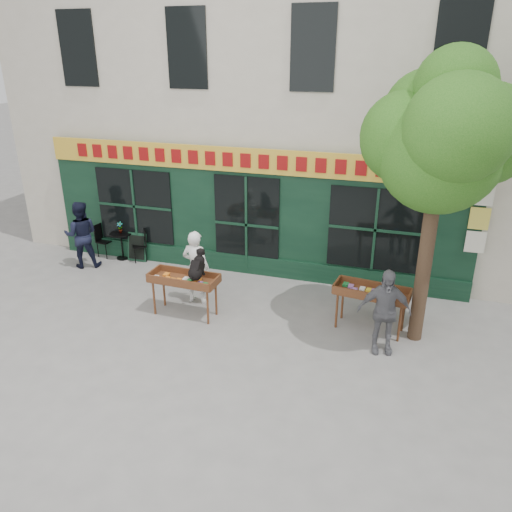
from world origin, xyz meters
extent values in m
plane|color=slate|center=(0.00, 0.00, 0.00)|extent=(80.00, 80.00, 0.00)
cube|color=beige|center=(0.00, 6.00, 5.00)|extent=(14.00, 7.00, 10.00)
cube|color=black|center=(0.00, 2.42, 1.60)|extent=(11.00, 0.16, 3.20)
cube|color=gold|center=(0.00, 2.30, 3.00)|extent=(11.00, 0.06, 0.60)
cube|color=maroon|center=(0.00, 2.26, 3.00)|extent=(9.60, 0.03, 0.34)
cube|color=black|center=(0.00, 2.32, 0.25)|extent=(11.00, 0.10, 0.50)
cube|color=black|center=(0.00, 2.32, 1.35)|extent=(1.70, 0.05, 2.50)
cube|color=black|center=(-3.20, 2.32, 1.55)|extent=(2.20, 0.05, 2.00)
cube|color=black|center=(3.20, 2.32, 1.55)|extent=(2.20, 0.05, 2.00)
cube|color=silver|center=(5.40, 2.30, 1.50)|extent=(0.42, 0.02, 0.50)
cube|color=#E5D14C|center=(5.40, 2.30, 2.05)|extent=(0.42, 0.02, 0.50)
cube|color=silver|center=(5.40, 2.30, 2.60)|extent=(0.42, 0.02, 0.50)
cylinder|color=#382619|center=(4.30, 0.30, 1.80)|extent=(0.28, 0.28, 3.60)
sphere|color=#1A5212|center=(4.30, 0.30, 3.80)|extent=(2.20, 2.20, 2.20)
sphere|color=#1A5212|center=(5.00, 0.60, 4.10)|extent=(1.80, 1.80, 1.80)
sphere|color=#1A5212|center=(3.70, 0.50, 4.00)|extent=(1.70, 1.70, 1.70)
sphere|color=#1A5212|center=(4.50, -0.30, 4.30)|extent=(1.80, 1.80, 1.80)
sphere|color=#1A5212|center=(4.00, 0.90, 4.40)|extent=(1.60, 1.60, 1.60)
sphere|color=#1A5212|center=(4.40, 0.40, 4.90)|extent=(1.40, 1.40, 1.40)
cylinder|color=brown|center=(-1.25, -0.42, 0.40)|extent=(0.05, 0.05, 0.80)
cylinder|color=brown|center=(0.05, -0.46, 0.40)|extent=(0.05, 0.05, 0.80)
cylinder|color=brown|center=(-1.24, 0.02, 0.40)|extent=(0.05, 0.05, 0.80)
cylinder|color=brown|center=(0.06, -0.02, 0.40)|extent=(0.05, 0.05, 0.80)
cube|color=brown|center=(-0.60, -0.22, 0.82)|extent=(1.52, 0.63, 0.05)
cube|color=brown|center=(-0.61, -0.51, 0.90)|extent=(1.50, 0.09, 0.18)
cube|color=brown|center=(-0.59, 0.07, 0.90)|extent=(1.50, 0.09, 0.18)
cube|color=brown|center=(-0.60, -0.22, 0.88)|extent=(1.31, 0.45, 0.06)
imported|color=white|center=(-0.60, 0.43, 0.88)|extent=(0.65, 0.44, 1.75)
cylinder|color=brown|center=(2.69, 0.22, 0.40)|extent=(0.05, 0.05, 0.80)
cylinder|color=brown|center=(3.98, 0.05, 0.40)|extent=(0.05, 0.05, 0.80)
cylinder|color=brown|center=(2.75, 0.66, 0.40)|extent=(0.05, 0.05, 0.80)
cylinder|color=brown|center=(4.04, 0.49, 0.40)|extent=(0.05, 0.05, 0.80)
cube|color=brown|center=(3.36, 0.36, 0.82)|extent=(1.56, 0.77, 0.05)
cube|color=brown|center=(3.33, 0.07, 0.90)|extent=(1.49, 0.24, 0.18)
cube|color=brown|center=(3.40, 0.64, 0.90)|extent=(1.49, 0.24, 0.18)
cube|color=brown|center=(3.36, 0.36, 0.88)|extent=(1.34, 0.57, 0.06)
imported|color=slate|center=(3.66, -0.39, 0.87)|extent=(1.08, 0.63, 1.73)
cylinder|color=black|center=(-3.66, 2.20, 0.02)|extent=(0.36, 0.36, 0.03)
cylinder|color=black|center=(-3.66, 2.20, 0.38)|extent=(0.04, 0.04, 0.72)
cylinder|color=black|center=(-3.66, 2.20, 0.75)|extent=(0.60, 0.60, 0.03)
cube|color=black|center=(-4.21, 2.20, 0.45)|extent=(0.41, 0.41, 0.03)
cube|color=black|center=(-4.38, 2.22, 0.70)|extent=(0.08, 0.36, 0.50)
cylinder|color=black|center=(-4.09, 2.03, 0.22)|extent=(0.02, 0.02, 0.44)
cylinder|color=black|center=(-4.04, 2.33, 0.22)|extent=(0.02, 0.02, 0.44)
cylinder|color=black|center=(-4.38, 2.07, 0.22)|extent=(0.02, 0.02, 0.44)
cylinder|color=black|center=(-4.34, 2.37, 0.22)|extent=(0.02, 0.02, 0.44)
cube|color=black|center=(-3.11, 2.20, 0.45)|extent=(0.50, 0.50, 0.03)
cube|color=black|center=(-2.98, 2.30, 0.70)|extent=(0.24, 0.31, 0.50)
cylinder|color=black|center=(-3.32, 2.23, 0.22)|extent=(0.02, 0.02, 0.44)
cylinder|color=black|center=(-3.14, 1.99, 0.22)|extent=(0.02, 0.02, 0.44)
cylinder|color=black|center=(-3.08, 2.41, 0.22)|extent=(0.02, 0.02, 0.44)
cylinder|color=black|center=(-2.90, 2.17, 0.22)|extent=(0.02, 0.02, 0.44)
imported|color=gray|center=(-3.66, 2.20, 0.93)|extent=(0.18, 0.14, 0.32)
imported|color=black|center=(-4.36, 1.42, 0.91)|extent=(1.10, 1.01, 1.82)
cube|color=black|center=(-3.18, 2.20, 0.40)|extent=(0.56, 0.20, 0.79)
cube|color=black|center=(-3.18, 2.18, 0.40)|extent=(0.46, 0.18, 0.65)
camera|label=1|loc=(3.85, -9.11, 5.48)|focal=35.00mm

